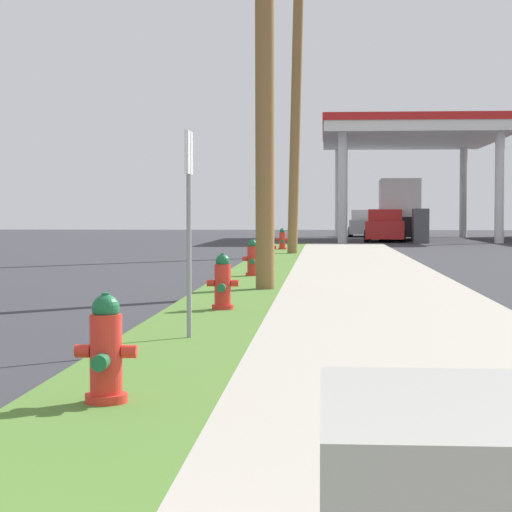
# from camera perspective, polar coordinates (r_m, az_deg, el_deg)

# --- Properties ---
(fire_hydrant_nearest) EXTENTS (0.42, 0.37, 0.74)m
(fire_hydrant_nearest) POSITION_cam_1_polar(r_m,az_deg,el_deg) (6.78, -8.66, -5.65)
(fire_hydrant_nearest) COLOR red
(fire_hydrant_nearest) RESTS_ON grass_verge
(fire_hydrant_second) EXTENTS (0.42, 0.38, 0.74)m
(fire_hydrant_second) POSITION_cam_1_polar(r_m,az_deg,el_deg) (13.17, -1.94, -1.67)
(fire_hydrant_second) COLOR red
(fire_hydrant_second) RESTS_ON grass_verge
(fire_hydrant_third) EXTENTS (0.42, 0.37, 0.74)m
(fire_hydrant_third) POSITION_cam_1_polar(r_m,az_deg,el_deg) (20.18, -0.19, -0.22)
(fire_hydrant_third) COLOR red
(fire_hydrant_third) RESTS_ON grass_verge
(fire_hydrant_fourth) EXTENTS (0.42, 0.37, 0.74)m
(fire_hydrant_fourth) POSITION_cam_1_polar(r_m,az_deg,el_deg) (26.81, 0.74, 0.46)
(fire_hydrant_fourth) COLOR red
(fire_hydrant_fourth) RESTS_ON grass_verge
(fire_hydrant_fifth) EXTENTS (0.42, 0.38, 0.74)m
(fire_hydrant_fifth) POSITION_cam_1_polar(r_m,az_deg,el_deg) (34.78, 1.53, 0.93)
(fire_hydrant_fifth) COLOR red
(fire_hydrant_fifth) RESTS_ON grass_verge
(utility_pole_midground) EXTENTS (0.34, 1.40, 9.05)m
(utility_pole_midground) POSITION_cam_1_polar(r_m,az_deg,el_deg) (16.89, 0.50, 13.86)
(utility_pole_midground) COLOR olive
(utility_pole_midground) RESTS_ON grass_verge
(utility_pole_background) EXTENTS (1.12, 1.03, 10.38)m
(utility_pole_background) POSITION_cam_1_polar(r_m,az_deg,el_deg) (31.55, 2.34, 9.77)
(utility_pole_background) COLOR olive
(utility_pole_background) RESTS_ON grass_verge
(street_sign_post) EXTENTS (0.05, 0.36, 2.12)m
(street_sign_post) POSITION_cam_1_polar(r_m,az_deg,el_deg) (10.16, -3.90, 3.80)
(street_sign_post) COLOR gray
(street_sign_post) RESTS_ON grass_verge
(car_white_by_near_pump) EXTENTS (2.13, 4.58, 1.57)m
(car_white_by_near_pump) POSITION_cam_1_polar(r_m,az_deg,el_deg) (59.03, 6.33, 1.83)
(car_white_by_near_pump) COLOR white
(car_white_by_near_pump) RESTS_ON ground
(car_red_by_far_pump) EXTENTS (2.23, 4.62, 1.57)m
(car_red_by_far_pump) POSITION_cam_1_polar(r_m,az_deg,el_deg) (48.57, 7.47, 1.68)
(car_red_by_far_pump) COLOR red
(car_red_by_far_pump) RESTS_ON ground
(truck_black_at_forecourt) EXTENTS (2.28, 6.45, 3.11)m
(truck_black_at_forecourt) POSITION_cam_1_polar(r_m,az_deg,el_deg) (51.69, 8.22, 2.57)
(truck_black_at_forecourt) COLOR black
(truck_black_at_forecourt) RESTS_ON ground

